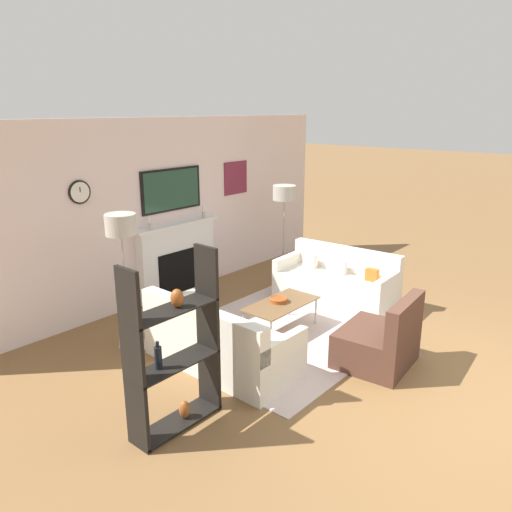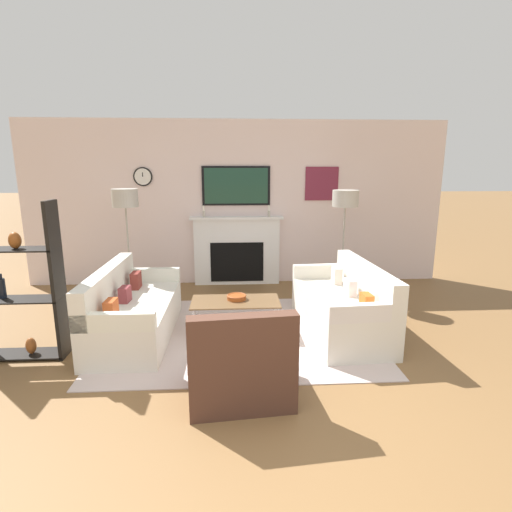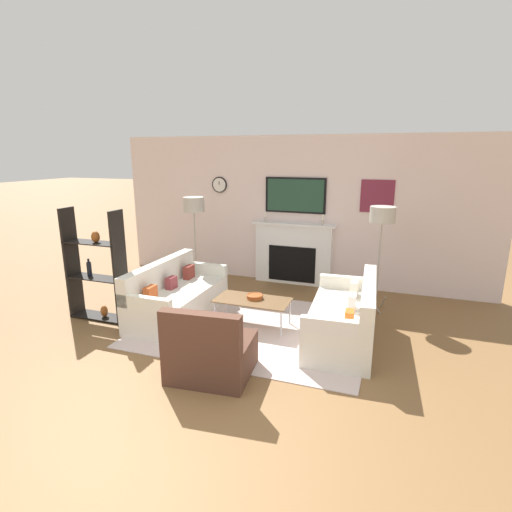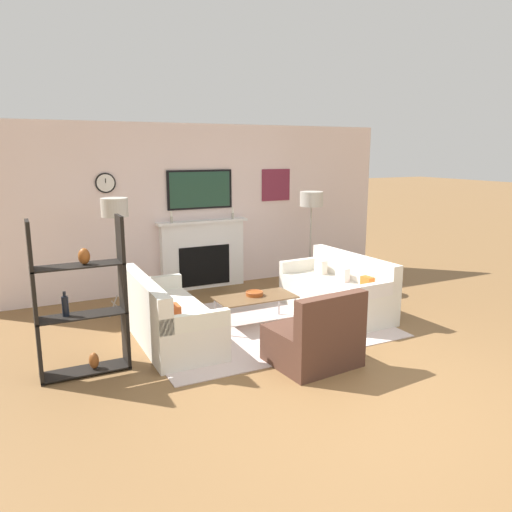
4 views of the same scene
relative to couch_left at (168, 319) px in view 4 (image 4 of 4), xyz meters
The scene contains 11 objects.
ground_plane 2.60m from the couch_left, 61.11° to the right, with size 60.00×60.00×0.00m, color brown.
fireplace_wall 2.71m from the couch_left, 60.49° to the left, with size 6.97×0.28×2.70m.
area_rug 1.28m from the couch_left, ahead, with size 3.10×2.42×0.01m.
couch_left is the anchor object (origin of this frame).
couch_right 2.49m from the couch_left, ahead, with size 0.89×1.78×0.82m.
armchair 1.82m from the couch_left, 47.81° to the right, with size 0.93×0.84×0.84m.
coffee_table 1.21m from the couch_left, ahead, with size 1.05×0.53×0.39m.
decorative_bowl 1.23m from the couch_left, ahead, with size 0.23×0.23×0.06m.
floor_lamp_left 1.76m from the couch_left, 104.32° to the left, with size 0.36×0.36×1.66m.
floor_lamp_right 3.30m from the couch_left, 23.87° to the left, with size 0.38×0.38×1.63m.
shelf_unit 1.22m from the couch_left, 155.69° to the right, with size 0.89×0.28×1.63m.
Camera 4 is at (-2.84, -3.33, 2.28)m, focal length 35.00 mm.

